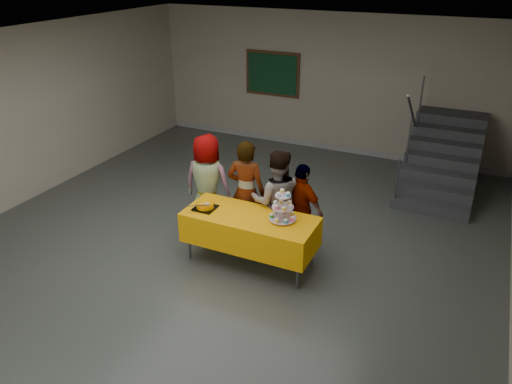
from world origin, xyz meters
TOP-DOWN VIEW (x-y plane):
  - room_shell at (0.00, 0.02)m, footprint 10.00×10.04m
  - bake_table at (0.56, 0.01)m, footprint 1.88×0.78m
  - cupcake_stand at (1.02, 0.09)m, footprint 0.38×0.38m
  - bear_cake at (-0.11, -0.06)m, footprint 0.32×0.36m
  - schoolchild_a at (-0.49, 0.65)m, footprint 0.82×0.57m
  - schoolchild_b at (0.22, 0.59)m, footprint 0.64×0.46m
  - schoolchild_c at (0.74, 0.56)m, footprint 0.93×0.84m
  - schoolchild_d at (1.07, 0.72)m, footprint 0.87×0.61m
  - staircase at (2.70, 4.13)m, footprint 1.30×2.40m
  - noticeboard at (-1.26, 4.96)m, footprint 1.30×0.05m

SIDE VIEW (x-z plane):
  - staircase at x=2.70m, z-range -0.53..1.51m
  - bake_table at x=0.56m, z-range 0.17..0.94m
  - schoolchild_d at x=1.07m, z-range 0.00..1.36m
  - schoolchild_c at x=0.74m, z-range 0.00..1.58m
  - schoolchild_a at x=-0.49m, z-range 0.00..1.59m
  - schoolchild_b at x=0.22m, z-range 0.00..1.63m
  - bear_cake at x=-0.11m, z-range 0.77..0.89m
  - cupcake_stand at x=1.02m, z-range 0.71..1.16m
  - noticeboard at x=-1.26m, z-range 1.10..2.10m
  - room_shell at x=0.00m, z-range 0.62..3.64m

